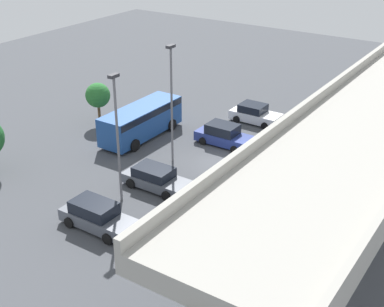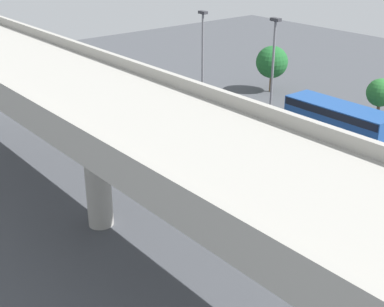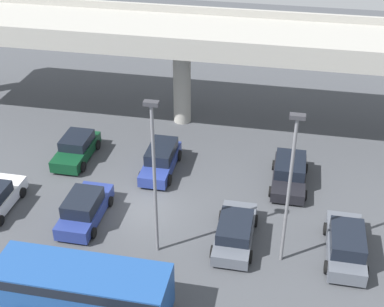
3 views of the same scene
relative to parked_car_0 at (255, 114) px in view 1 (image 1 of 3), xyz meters
name	(u,v)px [view 1 (image 1 of 3)]	position (x,y,z in m)	size (l,w,h in m)	color
ground_plane	(220,163)	(8.41, 1.55, -0.73)	(85.14, 85.14, 0.00)	#424449
parked_car_0	(255,114)	(0.00, 0.00, 0.00)	(2.18, 4.36, 1.59)	silver
parked_car_1	(311,141)	(2.59, 6.20, 0.01)	(2.14, 4.46, 1.57)	#0C381E
parked_car_2	(224,135)	(5.50, 0.12, 0.04)	(2.14, 4.60, 1.68)	navy
parked_car_3	(274,168)	(8.46, 5.92, 0.06)	(2.00, 4.72, 1.64)	navy
parked_car_4	(156,178)	(14.04, -0.10, -0.02)	(2.15, 4.79, 1.49)	#515660
parked_car_5	(214,224)	(16.65, 6.04, 0.00)	(2.25, 4.75, 1.53)	black
parked_car_6	(97,216)	(19.78, -0.08, 0.06)	(2.10, 4.85, 1.68)	#515660
shuttle_bus	(141,119)	(7.91, -6.21, 0.81)	(7.90, 2.81, 2.57)	#1E478C
lamp_post_near_aisle	(172,96)	(10.14, -1.53, 4.33)	(0.70, 0.35, 8.74)	slate
lamp_post_mid_lot	(117,130)	(16.57, -1.00, 4.19)	(0.70, 0.35, 8.46)	slate
tree_front_left	(98,95)	(7.78, -10.94, 1.85)	(2.10, 2.10, 3.65)	brown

